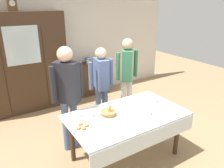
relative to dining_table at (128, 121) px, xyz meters
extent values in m
plane|color=#997A56|center=(0.00, 0.24, -0.67)|extent=(12.00, 12.00, 0.00)
cube|color=silver|center=(0.00, 2.89, 0.68)|extent=(6.40, 0.10, 2.70)
cylinder|color=#3D2819|center=(0.73, -0.33, -0.30)|extent=(0.07, 0.07, 0.74)
cylinder|color=#3D2819|center=(-0.73, 0.40, -0.30)|extent=(0.07, 0.07, 0.74)
cylinder|color=#3D2819|center=(0.73, 0.40, -0.30)|extent=(0.07, 0.07, 0.74)
cube|color=silver|center=(0.00, 0.04, 0.09)|extent=(1.75, 1.01, 0.03)
cube|color=silver|center=(0.00, -0.47, -0.05)|extent=(1.75, 0.01, 0.24)
cube|color=#3D2819|center=(-0.90, 2.59, 0.41)|extent=(1.85, 0.45, 2.15)
cube|color=silver|center=(-0.90, 2.36, 0.84)|extent=(0.67, 0.01, 0.77)
cube|color=black|center=(-1.31, 2.36, 0.30)|extent=(0.01, 0.01, 1.72)
cube|color=black|center=(-0.49, 2.36, 0.30)|extent=(0.01, 0.01, 1.72)
cube|color=brown|center=(-0.94, 2.59, 1.60)|extent=(0.18, 0.10, 0.24)
cylinder|color=white|center=(-0.94, 2.54, 1.63)|extent=(0.11, 0.01, 0.11)
cube|color=black|center=(-0.94, 2.53, 1.65)|extent=(0.00, 0.00, 0.04)
cube|color=black|center=(-0.92, 2.53, 1.63)|extent=(0.05, 0.00, 0.00)
cube|color=#3D2819|center=(0.69, 2.64, -0.24)|extent=(1.04, 0.35, 0.85)
cube|color=#664C7A|center=(0.69, 2.64, 0.20)|extent=(0.15, 0.19, 0.03)
cube|color=#2D5184|center=(0.69, 2.64, 0.23)|extent=(0.12, 0.17, 0.04)
cube|color=#B29333|center=(0.69, 2.64, 0.27)|extent=(0.14, 0.20, 0.03)
cube|color=#2D5184|center=(0.69, 2.64, 0.30)|extent=(0.14, 0.19, 0.03)
cylinder|color=white|center=(0.27, -0.16, 0.10)|extent=(0.13, 0.13, 0.01)
cylinder|color=white|center=(0.27, -0.16, 0.14)|extent=(0.08, 0.08, 0.05)
torus|color=white|center=(0.30, -0.16, 0.14)|extent=(0.04, 0.01, 0.04)
cylinder|color=#47230F|center=(0.27, -0.16, 0.16)|extent=(0.06, 0.06, 0.01)
cylinder|color=white|center=(-0.64, 0.32, 0.10)|extent=(0.13, 0.13, 0.01)
cylinder|color=white|center=(-0.64, 0.32, 0.14)|extent=(0.08, 0.08, 0.05)
torus|color=white|center=(-0.60, 0.32, 0.14)|extent=(0.04, 0.01, 0.04)
cylinder|color=white|center=(0.36, 0.03, 0.10)|extent=(0.13, 0.13, 0.01)
cylinder|color=white|center=(0.36, 0.03, 0.14)|extent=(0.08, 0.08, 0.05)
torus|color=white|center=(0.40, 0.03, 0.14)|extent=(0.04, 0.01, 0.04)
cylinder|color=#47230F|center=(0.36, 0.03, 0.16)|extent=(0.06, 0.06, 0.01)
cylinder|color=white|center=(0.64, 0.11, 0.10)|extent=(0.13, 0.13, 0.01)
cylinder|color=white|center=(0.64, 0.11, 0.14)|extent=(0.08, 0.08, 0.05)
torus|color=white|center=(0.68, 0.11, 0.14)|extent=(0.04, 0.01, 0.04)
cylinder|color=#47230F|center=(0.64, 0.11, 0.16)|extent=(0.06, 0.06, 0.01)
cylinder|color=white|center=(-0.48, 0.25, 0.10)|extent=(0.13, 0.13, 0.01)
cylinder|color=white|center=(-0.48, 0.25, 0.14)|extent=(0.08, 0.08, 0.05)
torus|color=white|center=(-0.44, 0.25, 0.14)|extent=(0.04, 0.01, 0.04)
cylinder|color=#47230F|center=(-0.48, 0.25, 0.16)|extent=(0.06, 0.06, 0.01)
cylinder|color=#9E7542|center=(-0.24, 0.16, 0.13)|extent=(0.22, 0.22, 0.05)
torus|color=#9E7542|center=(-0.24, 0.16, 0.15)|extent=(0.24, 0.24, 0.02)
cylinder|color=tan|center=(-0.21, 0.15, 0.20)|extent=(0.03, 0.02, 0.12)
cylinder|color=tan|center=(-0.21, 0.16, 0.20)|extent=(0.05, 0.03, 0.12)
cylinder|color=tan|center=(-0.21, 0.17, 0.20)|extent=(0.03, 0.04, 0.12)
cylinder|color=white|center=(-0.72, 0.04, 0.11)|extent=(0.28, 0.28, 0.01)
ellipsoid|color=#BC7F3D|center=(-0.66, 0.03, 0.13)|extent=(0.07, 0.05, 0.04)
ellipsoid|color=#BC7F3D|center=(-0.71, 0.10, 0.13)|extent=(0.07, 0.05, 0.04)
ellipsoid|color=#BC7F3D|center=(-0.77, 0.03, 0.13)|extent=(0.07, 0.05, 0.04)
ellipsoid|color=#BC7F3D|center=(-0.72, -0.02, 0.13)|extent=(0.07, 0.05, 0.04)
cube|color=silver|center=(-0.43, -0.31, 0.10)|extent=(0.10, 0.01, 0.00)
ellipsoid|color=silver|center=(-0.38, -0.31, 0.10)|extent=(0.03, 0.02, 0.01)
cube|color=silver|center=(-0.16, -0.26, 0.10)|extent=(0.10, 0.01, 0.00)
ellipsoid|color=silver|center=(-0.11, -0.26, 0.10)|extent=(0.03, 0.02, 0.01)
cylinder|color=slate|center=(-0.71, 0.72, -0.24)|extent=(0.11, 0.11, 0.86)
cylinder|color=slate|center=(-0.56, 0.72, -0.24)|extent=(0.11, 0.11, 0.86)
cube|color=#232328|center=(-0.63, 0.72, 0.51)|extent=(0.39, 0.40, 0.64)
sphere|color=#DBB293|center=(-0.63, 0.72, 0.95)|extent=(0.23, 0.23, 0.23)
cylinder|color=#232328|center=(-0.85, 0.72, 0.51)|extent=(0.08, 0.08, 0.58)
cylinder|color=#232328|center=(-0.41, 0.72, 0.51)|extent=(0.08, 0.08, 0.58)
cylinder|color=silver|center=(0.74, 1.16, -0.26)|extent=(0.11, 0.11, 0.82)
cylinder|color=silver|center=(0.89, 1.16, -0.26)|extent=(0.11, 0.11, 0.82)
cube|color=#33704C|center=(0.82, 1.16, 0.47)|extent=(0.37, 0.41, 0.62)
sphere|color=tan|center=(0.82, 1.16, 0.89)|extent=(0.22, 0.22, 0.22)
cylinder|color=#33704C|center=(0.60, 1.16, 0.47)|extent=(0.08, 0.08, 0.56)
cylinder|color=#33704C|center=(1.04, 1.16, 0.47)|extent=(0.08, 0.08, 0.56)
cylinder|color=slate|center=(0.12, 1.12, -0.28)|extent=(0.11, 0.11, 0.77)
cylinder|color=slate|center=(0.27, 1.12, -0.28)|extent=(0.11, 0.11, 0.77)
cube|color=slate|center=(0.20, 1.12, 0.39)|extent=(0.26, 0.39, 0.58)
sphere|color=#DBB293|center=(0.20, 1.12, 0.79)|extent=(0.21, 0.21, 0.21)
cylinder|color=slate|center=(-0.02, 1.12, 0.39)|extent=(0.08, 0.08, 0.52)
cylinder|color=slate|center=(0.42, 1.12, 0.39)|extent=(0.08, 0.08, 0.52)
camera|label=1|loc=(-1.72, -2.28, 1.67)|focal=35.07mm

